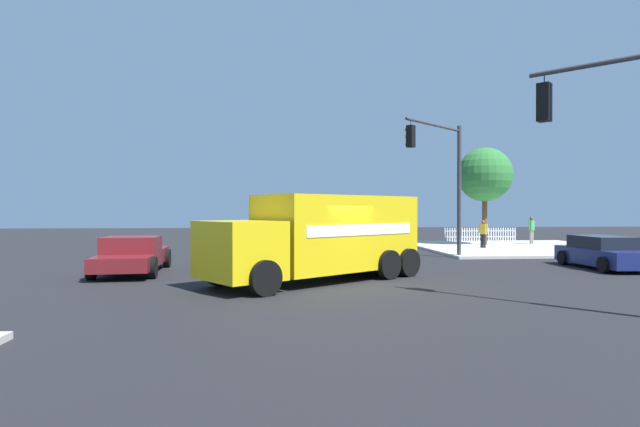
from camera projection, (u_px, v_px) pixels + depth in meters
ground_plane at (335, 281)px, 16.55m from camera, size 100.00×100.00×0.00m
sidewalk_corner_near at (518, 248)px, 30.33m from camera, size 11.87×11.87×0.14m
delivery_truck at (322, 236)px, 16.72m from camera, size 7.73×6.59×2.85m
traffic_light_secondary at (444, 168)px, 23.66m from camera, size 3.63×3.22×6.39m
pickup_maroon at (133, 254)px, 18.74m from camera, size 2.55×5.33×1.38m
sedan_navy at (603, 253)px, 20.25m from camera, size 2.15×4.36×1.31m
pedestrian_near_corner at (532, 228)px, 32.70m from camera, size 0.49×0.34×1.79m
pedestrian_crossing at (483, 232)px, 29.40m from camera, size 0.39×0.41×1.63m
picket_fence_run at (480, 234)px, 35.99m from camera, size 5.32×0.05×0.95m
shade_tree_near at (485, 175)px, 32.09m from camera, size 3.47×3.47×6.24m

